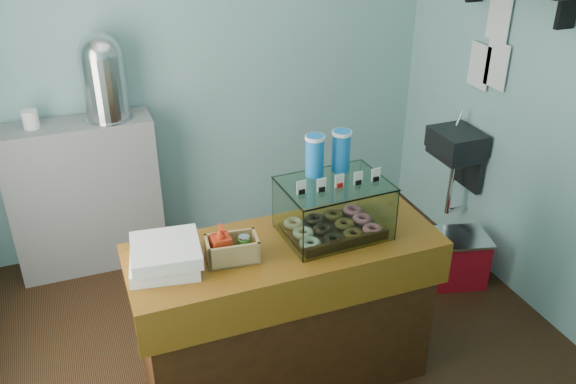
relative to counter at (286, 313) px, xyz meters
name	(u,v)px	position (x,y,z in m)	size (l,w,h in m)	color
ground	(271,347)	(0.00, 0.25, -0.46)	(3.50, 3.50, 0.00)	black
room_shell	(271,74)	(0.03, 0.26, 1.25)	(3.54, 3.04, 2.82)	#86C4C4
counter	(286,313)	(0.00, 0.00, 0.00)	(1.60, 0.60, 0.90)	#43200D
back_shelf	(86,196)	(-0.90, 1.57, 0.09)	(1.00, 0.32, 1.10)	gray
display_case	(332,201)	(0.27, 0.05, 0.61)	(0.55, 0.41, 0.51)	black
condiment_crate	(229,247)	(-0.30, -0.03, 0.51)	(0.26, 0.18, 0.20)	tan
pastry_boxes	(165,256)	(-0.60, 0.02, 0.51)	(0.37, 0.37, 0.13)	white
coffee_urn	(103,75)	(-0.67, 1.57, 0.94)	(0.31, 0.31, 0.57)	silver
red_cooler	(455,258)	(1.43, 0.45, -0.27)	(0.48, 0.41, 0.36)	red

